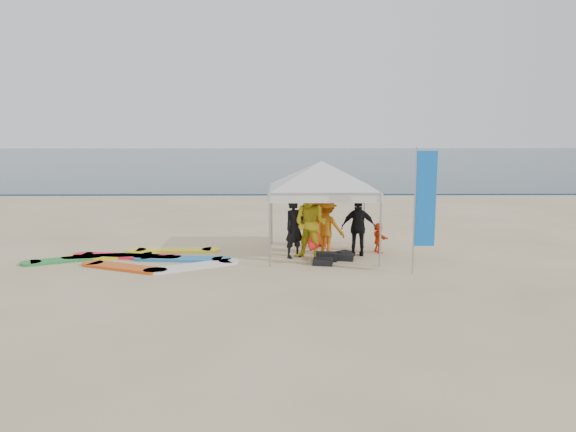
{
  "coord_description": "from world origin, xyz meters",
  "views": [
    {
      "loc": [
        -0.66,
        -12.37,
        3.46
      ],
      "look_at": [
        -0.47,
        2.6,
        1.2
      ],
      "focal_mm": 35.0,
      "sensor_mm": 36.0,
      "label": 1
    }
  ],
  "objects_px": {
    "person_black_b": "(358,227)",
    "surfboard_spread": "(141,259)",
    "feather_flag": "(424,201)",
    "marker_pennant": "(315,246)",
    "person_orange_b": "(318,216)",
    "person_orange_a": "(327,227)",
    "person_seated": "(379,238)",
    "person_black_a": "(294,228)",
    "canopy_tent": "(322,161)",
    "person_yellow": "(311,224)"
  },
  "relations": [
    {
      "from": "person_black_b",
      "to": "person_orange_a",
      "type": "bearing_deg",
      "value": -5.81
    },
    {
      "from": "person_seated",
      "to": "person_black_a",
      "type": "bearing_deg",
      "value": 89.95
    },
    {
      "from": "person_yellow",
      "to": "person_seated",
      "type": "xyz_separation_m",
      "value": [
        2.0,
        0.77,
        -0.54
      ]
    },
    {
      "from": "person_orange_b",
      "to": "person_orange_a",
      "type": "bearing_deg",
      "value": 80.51
    },
    {
      "from": "person_black_a",
      "to": "feather_flag",
      "type": "relative_size",
      "value": 0.54
    },
    {
      "from": "person_orange_a",
      "to": "person_black_b",
      "type": "bearing_deg",
      "value": -165.18
    },
    {
      "from": "canopy_tent",
      "to": "feather_flag",
      "type": "height_order",
      "value": "feather_flag"
    },
    {
      "from": "person_black_a",
      "to": "person_yellow",
      "type": "relative_size",
      "value": 0.85
    },
    {
      "from": "person_black_a",
      "to": "person_seated",
      "type": "distance_m",
      "value": 2.55
    },
    {
      "from": "feather_flag",
      "to": "surfboard_spread",
      "type": "height_order",
      "value": "feather_flag"
    },
    {
      "from": "person_orange_a",
      "to": "person_black_b",
      "type": "height_order",
      "value": "person_black_b"
    },
    {
      "from": "person_yellow",
      "to": "person_seated",
      "type": "relative_size",
      "value": 2.24
    },
    {
      "from": "person_orange_b",
      "to": "person_seated",
      "type": "height_order",
      "value": "person_orange_b"
    },
    {
      "from": "person_seated",
      "to": "person_black_b",
      "type": "bearing_deg",
      "value": 108.24
    },
    {
      "from": "person_yellow",
      "to": "person_black_b",
      "type": "xyz_separation_m",
      "value": [
        1.36,
        0.36,
        -0.17
      ]
    },
    {
      "from": "person_yellow",
      "to": "canopy_tent",
      "type": "xyz_separation_m",
      "value": [
        0.33,
        0.52,
        1.66
      ]
    },
    {
      "from": "person_black_b",
      "to": "person_orange_b",
      "type": "relative_size",
      "value": 0.87
    },
    {
      "from": "marker_pennant",
      "to": "person_black_a",
      "type": "bearing_deg",
      "value": 120.91
    },
    {
      "from": "person_black_a",
      "to": "person_seated",
      "type": "bearing_deg",
      "value": -23.61
    },
    {
      "from": "person_yellow",
      "to": "person_orange_a",
      "type": "relative_size",
      "value": 1.22
    },
    {
      "from": "feather_flag",
      "to": "person_orange_b",
      "type": "bearing_deg",
      "value": 124.81
    },
    {
      "from": "person_black_a",
      "to": "canopy_tent",
      "type": "relative_size",
      "value": 0.41
    },
    {
      "from": "person_orange_b",
      "to": "feather_flag",
      "type": "relative_size",
      "value": 0.6
    },
    {
      "from": "person_black_a",
      "to": "person_orange_a",
      "type": "relative_size",
      "value": 1.04
    },
    {
      "from": "person_black_b",
      "to": "surfboard_spread",
      "type": "relative_size",
      "value": 0.3
    },
    {
      "from": "person_black_a",
      "to": "person_black_b",
      "type": "xyz_separation_m",
      "value": [
        1.8,
        0.22,
        -0.02
      ]
    },
    {
      "from": "canopy_tent",
      "to": "marker_pennant",
      "type": "relative_size",
      "value": 6.3
    },
    {
      "from": "person_yellow",
      "to": "canopy_tent",
      "type": "relative_size",
      "value": 0.49
    },
    {
      "from": "person_black_a",
      "to": "person_orange_a",
      "type": "distance_m",
      "value": 1.0
    },
    {
      "from": "person_seated",
      "to": "surfboard_spread",
      "type": "bearing_deg",
      "value": 83.19
    },
    {
      "from": "person_seated",
      "to": "marker_pennant",
      "type": "relative_size",
      "value": 1.37
    },
    {
      "from": "person_seated",
      "to": "canopy_tent",
      "type": "distance_m",
      "value": 2.78
    },
    {
      "from": "person_black_a",
      "to": "marker_pennant",
      "type": "height_order",
      "value": "person_black_a"
    },
    {
      "from": "person_orange_a",
      "to": "person_seated",
      "type": "bearing_deg",
      "value": -145.23
    },
    {
      "from": "canopy_tent",
      "to": "person_orange_b",
      "type": "bearing_deg",
      "value": 91.45
    },
    {
      "from": "person_orange_b",
      "to": "surfboard_spread",
      "type": "xyz_separation_m",
      "value": [
        -4.9,
        -1.77,
        -0.89
      ]
    },
    {
      "from": "person_yellow",
      "to": "feather_flag",
      "type": "bearing_deg",
      "value": -6.9
    },
    {
      "from": "person_orange_a",
      "to": "person_black_a",
      "type": "bearing_deg",
      "value": 48.15
    },
    {
      "from": "person_yellow",
      "to": "marker_pennant",
      "type": "height_order",
      "value": "person_yellow"
    },
    {
      "from": "person_seated",
      "to": "marker_pennant",
      "type": "height_order",
      "value": "person_seated"
    },
    {
      "from": "person_yellow",
      "to": "person_orange_a",
      "type": "xyz_separation_m",
      "value": [
        0.48,
        0.53,
        -0.18
      ]
    },
    {
      "from": "person_orange_a",
      "to": "surfboard_spread",
      "type": "bearing_deg",
      "value": 32.82
    },
    {
      "from": "feather_flag",
      "to": "marker_pennant",
      "type": "xyz_separation_m",
      "value": [
        -2.57,
        1.0,
        -1.32
      ]
    },
    {
      "from": "person_yellow",
      "to": "person_black_a",
      "type": "bearing_deg",
      "value": -172.5
    },
    {
      "from": "person_black_a",
      "to": "person_orange_a",
      "type": "bearing_deg",
      "value": -15.49
    },
    {
      "from": "person_orange_b",
      "to": "person_black_a",
      "type": "bearing_deg",
      "value": 45.08
    },
    {
      "from": "person_black_a",
      "to": "person_orange_b",
      "type": "bearing_deg",
      "value": 25.85
    },
    {
      "from": "person_orange_a",
      "to": "person_seated",
      "type": "xyz_separation_m",
      "value": [
        1.52,
        0.24,
        -0.37
      ]
    },
    {
      "from": "person_black_b",
      "to": "person_orange_b",
      "type": "xyz_separation_m",
      "value": [
        -1.06,
        1.29,
        0.12
      ]
    },
    {
      "from": "person_orange_a",
      "to": "surfboard_spread",
      "type": "relative_size",
      "value": 0.29
    }
  ]
}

